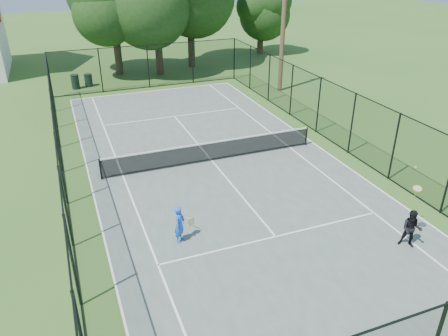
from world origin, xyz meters
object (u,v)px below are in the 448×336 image
object	(u,v)px
tennis_net	(212,151)
trash_bin_right	(88,80)
trash_bin_left	(75,82)
player_black	(411,229)
utility_pole	(283,30)
player_blue	(180,224)

from	to	relation	value
tennis_net	trash_bin_right	world-z (taller)	tennis_net
trash_bin_left	player_black	world-z (taller)	player_black
player_black	utility_pole	bearing A→B (deg)	75.75
trash_bin_left	utility_pole	distance (m)	14.75
utility_pole	player_black	bearing A→B (deg)	-104.25
tennis_net	utility_pole	world-z (taller)	utility_pole
tennis_net	player_blue	world-z (taller)	player_blue
trash_bin_right	player_black	bearing A→B (deg)	-71.43
utility_pole	tennis_net	bearing A→B (deg)	-132.60
trash_bin_left	utility_pole	world-z (taller)	utility_pole
trash_bin_left	player_black	xyz separation A→B (m)	(8.76, -23.02, 0.23)
player_blue	trash_bin_right	bearing A→B (deg)	92.53
tennis_net	trash_bin_right	xyz separation A→B (m)	(-3.99, 14.87, -0.13)
tennis_net	trash_bin_right	distance (m)	15.39
player_blue	player_black	size ratio (longest dim) A/B	0.52
trash_bin_left	trash_bin_right	size ratio (longest dim) A/B	1.14
trash_bin_right	trash_bin_left	bearing A→B (deg)	-161.90
tennis_net	player_blue	bearing A→B (deg)	-119.67
player_blue	player_black	bearing A→B (deg)	-23.53
utility_pole	player_black	xyz separation A→B (m)	(-4.43, -17.45, -3.32)
trash_bin_left	player_blue	xyz separation A→B (m)	(1.82, -20.00, 0.21)
trash_bin_left	trash_bin_right	world-z (taller)	trash_bin_left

